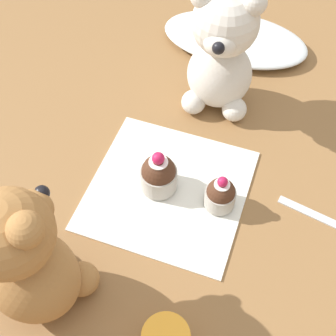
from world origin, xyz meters
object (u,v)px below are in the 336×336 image
object	(u,v)px
teddy_bear_cream	(222,52)
cupcake_near_cream_bear	(221,193)
teddy_bear_tan	(27,260)
teaspoon	(324,219)
cupcake_near_tan_bear	(158,176)

from	to	relation	value
teddy_bear_cream	cupcake_near_cream_bear	bearing A→B (deg)	-78.37
teddy_bear_tan	teaspoon	distance (m)	0.41
cupcake_near_cream_bear	cupcake_near_tan_bear	world-z (taller)	cupcake_near_tan_bear
cupcake_near_tan_bear	teddy_bear_cream	bearing A→B (deg)	81.30
teddy_bear_tan	teaspoon	world-z (taller)	teddy_bear_tan
teddy_bear_tan	teaspoon	size ratio (longest dim) A/B	1.67
teddy_bear_cream	cupcake_near_tan_bear	world-z (taller)	teddy_bear_cream
cupcake_near_cream_bear	teaspoon	distance (m)	0.15
cupcake_near_cream_bear	teaspoon	xyz separation A→B (m)	(0.15, 0.02, -0.03)
teddy_bear_cream	teddy_bear_tan	xyz separation A→B (m)	(-0.11, -0.40, -0.00)
cupcake_near_cream_bear	teaspoon	size ratio (longest dim) A/B	0.46
cupcake_near_cream_bear	cupcake_near_tan_bear	size ratio (longest dim) A/B	0.82
cupcake_near_cream_bear	teddy_bear_cream	bearing A→B (deg)	107.38
teddy_bear_tan	cupcake_near_cream_bear	bearing A→B (deg)	-121.39
cupcake_near_cream_bear	cupcake_near_tan_bear	distance (m)	0.09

